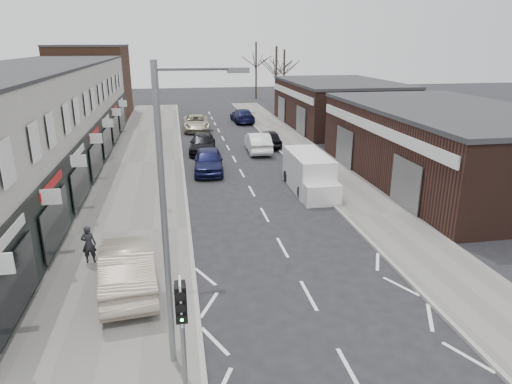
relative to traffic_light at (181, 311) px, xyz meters
name	(u,v)px	position (x,y,z in m)	size (l,w,h in m)	color
ground	(327,329)	(4.40, 2.02, -2.41)	(160.00, 160.00, 0.00)	black
pavement_left	(143,162)	(-2.35, 24.02, -2.35)	(5.50, 64.00, 0.12)	slate
pavement_right	(307,155)	(10.15, 24.02, -2.35)	(3.50, 64.00, 0.12)	slate
shop_terrace_left	(29,123)	(-9.10, 21.52, 1.14)	(8.00, 41.00, 7.10)	beige
brick_block_far	(92,83)	(-9.10, 47.02, 1.59)	(8.00, 10.00, 8.00)	#4B2F20
right_unit_near	(447,146)	(16.90, 16.02, -0.16)	(10.00, 18.00, 4.50)	#321C17
right_unit_far	(338,105)	(16.90, 36.02, -0.16)	(10.00, 16.00, 4.50)	#321C17
tree_far_a	(276,109)	(13.40, 50.02, -2.41)	(3.60, 3.60, 8.00)	#382D26
tree_far_b	(283,103)	(15.90, 56.02, -2.41)	(3.60, 3.60, 7.50)	#382D26
tree_far_c	(256,99)	(12.90, 62.02, -2.41)	(3.60, 3.60, 8.50)	#382D26
traffic_light	(181,311)	(0.00, 0.00, 0.00)	(0.28, 0.60, 3.10)	slate
street_lamp	(171,207)	(-0.13, 1.22, 2.20)	(2.23, 0.22, 8.00)	slate
warning_sign	(161,168)	(-0.76, 14.02, -0.21)	(0.12, 0.80, 2.70)	slate
white_van	(309,173)	(7.80, 15.58, -1.37)	(2.05, 5.71, 2.22)	white
sedan_on_pavement	(128,266)	(-1.83, 5.47, -1.44)	(1.80, 5.16, 1.70)	gray
pedestrian	(89,244)	(-3.52, 7.78, -1.51)	(0.57, 0.37, 1.56)	#222227
parked_car_left_a	(208,161)	(2.20, 20.62, -1.60)	(1.93, 4.79, 1.63)	#141740
parked_car_left_b	(203,144)	(2.20, 26.62, -1.70)	(2.01, 4.95, 1.44)	black
parked_car_left_c	(196,123)	(2.20, 36.31, -1.65)	(2.53, 5.49, 1.53)	#B8AE93
parked_car_right_a	(258,143)	(6.60, 25.93, -1.62)	(1.68, 4.83, 1.59)	white
parked_car_right_b	(269,138)	(7.90, 27.78, -1.70)	(1.70, 4.22, 1.44)	black
parked_car_right_c	(242,116)	(7.49, 40.42, -1.66)	(2.10, 5.17, 1.50)	#121439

